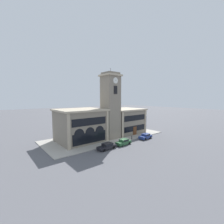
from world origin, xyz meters
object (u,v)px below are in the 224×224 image
object	(u,v)px
street_lamp	(146,122)
bollard	(132,137)
parked_car_far	(146,136)
parked_car_mid	(124,142)
parked_car_near	(107,146)

from	to	relation	value
street_lamp	bollard	bearing A→B (deg)	-175.29
parked_car_far	street_lamp	xyz separation A→B (m)	(3.08, 2.30, 3.46)
parked_car_mid	street_lamp	xyz separation A→B (m)	(11.79, 2.30, 3.47)
parked_car_near	parked_car_mid	distance (m)	5.23
parked_car_mid	street_lamp	size ratio (longest dim) A/B	0.69
street_lamp	bollard	distance (m)	7.81
parked_car_far	street_lamp	distance (m)	5.17
parked_car_far	parked_car_near	bearing A→B (deg)	-3.66
parked_car_near	parked_car_mid	size ratio (longest dim) A/B	1.08
parked_car_far	bollard	bearing A→B (deg)	-27.83
parked_car_near	parked_car_far	bearing A→B (deg)	176.34
parked_car_near	parked_car_mid	xyz separation A→B (m)	(5.23, -0.00, -0.01)
parked_car_mid	bollard	world-z (taller)	parked_car_mid
parked_car_mid	parked_car_near	bearing A→B (deg)	-3.67
parked_car_near	parked_car_far	world-z (taller)	parked_car_far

